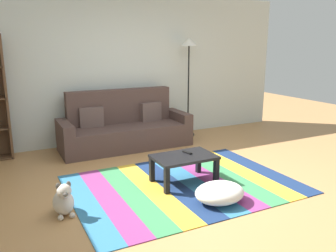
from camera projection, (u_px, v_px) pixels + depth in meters
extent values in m
plane|color=#B27F4C|center=(193.00, 184.00, 4.48)|extent=(14.00, 14.00, 0.00)
cube|color=silver|center=(124.00, 68.00, 6.38)|extent=(6.80, 0.10, 2.70)
cube|color=teal|center=(86.00, 204.00, 3.91)|extent=(0.28, 2.03, 0.01)
cube|color=#843370|center=(110.00, 199.00, 4.04)|extent=(0.28, 2.03, 0.01)
cube|color=#387F4C|center=(132.00, 195.00, 4.16)|extent=(0.28, 2.03, 0.01)
cube|color=gold|center=(153.00, 190.00, 4.28)|extent=(0.28, 2.03, 0.01)
cube|color=navy|center=(173.00, 186.00, 4.41)|extent=(0.28, 2.03, 0.01)
cube|color=teal|center=(192.00, 182.00, 4.53)|extent=(0.28, 2.03, 0.01)
cube|color=#843370|center=(210.00, 179.00, 4.65)|extent=(0.28, 2.03, 0.01)
cube|color=#387F4C|center=(227.00, 175.00, 4.78)|extent=(0.28, 2.03, 0.01)
cube|color=gold|center=(243.00, 172.00, 4.90)|extent=(0.28, 2.03, 0.01)
cube|color=navy|center=(259.00, 169.00, 5.03)|extent=(0.28, 2.03, 0.01)
cube|color=#4C3833|center=(126.00, 137.00, 6.03)|extent=(1.90, 0.80, 0.40)
cube|color=#4C3833|center=(120.00, 106.00, 6.18)|extent=(1.90, 0.20, 0.60)
cube|color=#4C3833|center=(65.00, 139.00, 5.56)|extent=(0.18, 0.80, 0.56)
cube|color=#4C3833|center=(178.00, 126.00, 6.47)|extent=(0.18, 0.80, 0.56)
cube|color=brown|center=(92.00, 118.00, 5.87)|extent=(0.42, 0.19, 0.36)
cube|color=brown|center=(150.00, 112.00, 6.35)|extent=(0.42, 0.19, 0.36)
cube|color=brown|center=(6.00, 98.00, 5.36)|extent=(0.04, 0.28, 1.94)
cube|color=black|center=(184.00, 157.00, 4.46)|extent=(0.80, 0.52, 0.04)
cube|color=black|center=(167.00, 181.00, 4.15)|extent=(0.06, 0.06, 0.33)
cube|color=black|center=(216.00, 171.00, 4.46)|extent=(0.06, 0.06, 0.33)
cube|color=black|center=(152.00, 169.00, 4.53)|extent=(0.06, 0.06, 0.33)
cube|color=black|center=(198.00, 161.00, 4.85)|extent=(0.06, 0.06, 0.33)
ellipsoid|color=white|center=(220.00, 193.00, 3.93)|extent=(0.59, 0.48, 0.23)
ellipsoid|color=beige|center=(63.00, 202.00, 3.68)|extent=(0.22, 0.30, 0.26)
sphere|color=beige|center=(64.00, 191.00, 3.55)|extent=(0.15, 0.15, 0.15)
ellipsoid|color=#5B5750|center=(65.00, 194.00, 3.50)|extent=(0.06, 0.07, 0.05)
ellipsoid|color=#5B5750|center=(58.00, 186.00, 3.53)|extent=(0.05, 0.04, 0.08)
ellipsoid|color=#5B5750|center=(69.00, 185.00, 3.57)|extent=(0.05, 0.04, 0.08)
sphere|color=beige|center=(61.00, 218.00, 3.56)|extent=(0.06, 0.06, 0.06)
sphere|color=beige|center=(72.00, 215.00, 3.61)|extent=(0.06, 0.06, 0.06)
cylinder|color=black|center=(188.00, 134.00, 6.92)|extent=(0.26, 0.26, 0.02)
cylinder|color=black|center=(188.00, 91.00, 6.71)|extent=(0.03, 0.03, 1.73)
cone|color=white|center=(189.00, 42.00, 6.50)|extent=(0.32, 0.32, 0.14)
cube|color=black|center=(187.00, 152.00, 4.55)|extent=(0.08, 0.16, 0.02)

